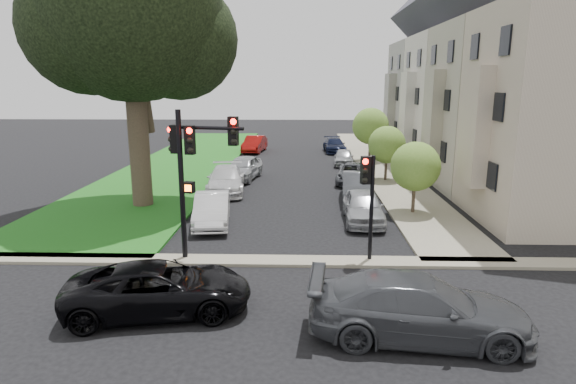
{
  "coord_description": "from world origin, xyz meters",
  "views": [
    {
      "loc": [
        0.56,
        -14.78,
        6.57
      ],
      "look_at": [
        0.0,
        5.0,
        2.0
      ],
      "focal_mm": 30.0,
      "sensor_mm": 36.0,
      "label": 1
    }
  ],
  "objects_px": {
    "car_parked_5": "(212,210)",
    "car_parked_7": "(243,168)",
    "car_parked_9": "(255,144)",
    "car_parked_0": "(363,207)",
    "small_tree_b": "(387,145)",
    "small_tree_c": "(371,126)",
    "car_cross_near": "(159,288)",
    "car_parked_4": "(334,145)",
    "car_parked_3": "(344,157)",
    "small_tree_a": "(415,166)",
    "car_parked_2": "(354,174)",
    "car_parked_1": "(357,187)",
    "car_parked_6": "(226,180)",
    "traffic_signal_main": "(193,158)",
    "traffic_signal_secondary": "(368,189)",
    "car_cross_far": "(419,308)",
    "eucalyptus": "(128,9)"
  },
  "relations": [
    {
      "from": "small_tree_c",
      "to": "car_parked_3",
      "type": "bearing_deg",
      "value": -145.4
    },
    {
      "from": "eucalyptus",
      "to": "small_tree_b",
      "type": "distance_m",
      "value": 17.56
    },
    {
      "from": "traffic_signal_secondary",
      "to": "small_tree_c",
      "type": "bearing_deg",
      "value": 81.95
    },
    {
      "from": "car_cross_far",
      "to": "car_parked_7",
      "type": "bearing_deg",
      "value": 24.24
    },
    {
      "from": "car_parked_1",
      "to": "car_parked_9",
      "type": "height_order",
      "value": "car_parked_1"
    },
    {
      "from": "small_tree_a",
      "to": "car_parked_5",
      "type": "xyz_separation_m",
      "value": [
        -9.8,
        -2.09,
        -1.72
      ]
    },
    {
      "from": "car_parked_9",
      "to": "car_cross_far",
      "type": "bearing_deg",
      "value": -70.19
    },
    {
      "from": "small_tree_c",
      "to": "car_parked_4",
      "type": "xyz_separation_m",
      "value": [
        -2.54,
        5.62,
        -2.31
      ]
    },
    {
      "from": "eucalyptus",
      "to": "car_parked_9",
      "type": "distance_m",
      "value": 22.87
    },
    {
      "from": "car_parked_0",
      "to": "car_cross_near",
      "type": "bearing_deg",
      "value": -125.38
    },
    {
      "from": "traffic_signal_secondary",
      "to": "car_cross_near",
      "type": "height_order",
      "value": "traffic_signal_secondary"
    },
    {
      "from": "small_tree_b",
      "to": "car_parked_3",
      "type": "distance_m",
      "value": 6.96
    },
    {
      "from": "car_parked_5",
      "to": "car_parked_7",
      "type": "height_order",
      "value": "car_parked_7"
    },
    {
      "from": "car_parked_4",
      "to": "car_parked_0",
      "type": "bearing_deg",
      "value": -93.31
    },
    {
      "from": "small_tree_c",
      "to": "car_parked_7",
      "type": "height_order",
      "value": "small_tree_c"
    },
    {
      "from": "car_parked_9",
      "to": "car_parked_1",
      "type": "bearing_deg",
      "value": -60.8
    },
    {
      "from": "car_parked_0",
      "to": "car_parked_1",
      "type": "relative_size",
      "value": 0.95
    },
    {
      "from": "car_parked_6",
      "to": "car_cross_near",
      "type": "bearing_deg",
      "value": -94.44
    },
    {
      "from": "car_parked_3",
      "to": "car_parked_6",
      "type": "xyz_separation_m",
      "value": [
        -7.93,
        -9.87,
        0.13
      ]
    },
    {
      "from": "car_parked_9",
      "to": "car_parked_0",
      "type": "bearing_deg",
      "value": -65.05
    },
    {
      "from": "small_tree_a",
      "to": "car_parked_0",
      "type": "distance_m",
      "value": 3.5
    },
    {
      "from": "small_tree_a",
      "to": "car_parked_0",
      "type": "xyz_separation_m",
      "value": [
        -2.69,
        -1.46,
        -1.69
      ]
    },
    {
      "from": "small_tree_a",
      "to": "car_parked_2",
      "type": "bearing_deg",
      "value": 106.15
    },
    {
      "from": "car_cross_near",
      "to": "car_parked_4",
      "type": "xyz_separation_m",
      "value": [
        7.19,
        32.54,
        -0.06
      ]
    },
    {
      "from": "car_parked_5",
      "to": "traffic_signal_secondary",
      "type": "bearing_deg",
      "value": -41.96
    },
    {
      "from": "small_tree_a",
      "to": "traffic_signal_secondary",
      "type": "distance_m",
      "value": 7.39
    },
    {
      "from": "car_parked_1",
      "to": "car_parked_6",
      "type": "height_order",
      "value": "car_parked_1"
    },
    {
      "from": "car_parked_3",
      "to": "car_parked_7",
      "type": "xyz_separation_m",
      "value": [
        -7.36,
        -5.85,
        0.16
      ]
    },
    {
      "from": "car_parked_2",
      "to": "car_parked_3",
      "type": "relative_size",
      "value": 1.22
    },
    {
      "from": "car_parked_6",
      "to": "car_parked_4",
      "type": "bearing_deg",
      "value": 59.65
    },
    {
      "from": "car_parked_0",
      "to": "eucalyptus",
      "type": "bearing_deg",
      "value": 168.64
    },
    {
      "from": "car_parked_5",
      "to": "car_parked_7",
      "type": "relative_size",
      "value": 0.95
    },
    {
      "from": "car_parked_1",
      "to": "car_parked_6",
      "type": "relative_size",
      "value": 0.88
    },
    {
      "from": "small_tree_c",
      "to": "car_parked_7",
      "type": "xyz_separation_m",
      "value": [
        -9.62,
        -7.41,
        -2.18
      ]
    },
    {
      "from": "car_parked_7",
      "to": "car_parked_0",
      "type": "bearing_deg",
      "value": -46.15
    },
    {
      "from": "small_tree_c",
      "to": "car_parked_0",
      "type": "relative_size",
      "value": 1.0
    },
    {
      "from": "car_parked_1",
      "to": "car_parked_3",
      "type": "xyz_separation_m",
      "value": [
        0.23,
        11.68,
        -0.13
      ]
    },
    {
      "from": "car_cross_far",
      "to": "car_parked_2",
      "type": "relative_size",
      "value": 1.25
    },
    {
      "from": "car_parked_6",
      "to": "traffic_signal_secondary",
      "type": "bearing_deg",
      "value": -64.46
    },
    {
      "from": "small_tree_c",
      "to": "car_cross_far",
      "type": "xyz_separation_m",
      "value": [
        -2.55,
        -28.13,
        -2.14
      ]
    },
    {
      "from": "car_parked_0",
      "to": "car_parked_4",
      "type": "xyz_separation_m",
      "value": [
        0.16,
        23.16,
        -0.09
      ]
    },
    {
      "from": "car_cross_far",
      "to": "car_parked_4",
      "type": "distance_m",
      "value": 33.76
    },
    {
      "from": "traffic_signal_main",
      "to": "car_cross_far",
      "type": "bearing_deg",
      "value": -37.88
    },
    {
      "from": "small_tree_b",
      "to": "small_tree_c",
      "type": "relative_size",
      "value": 0.83
    },
    {
      "from": "car_cross_far",
      "to": "car_parked_4",
      "type": "relative_size",
      "value": 1.25
    },
    {
      "from": "car_parked_1",
      "to": "traffic_signal_main",
      "type": "bearing_deg",
      "value": -122.22
    },
    {
      "from": "small_tree_b",
      "to": "traffic_signal_main",
      "type": "distance_m",
      "value": 17.67
    },
    {
      "from": "car_parked_7",
      "to": "car_parked_2",
      "type": "bearing_deg",
      "value": 1.3
    },
    {
      "from": "car_parked_2",
      "to": "car_parked_9",
      "type": "distance_m",
      "value": 16.13
    },
    {
      "from": "car_parked_9",
      "to": "car_parked_5",
      "type": "bearing_deg",
      "value": -82.08
    }
  ]
}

